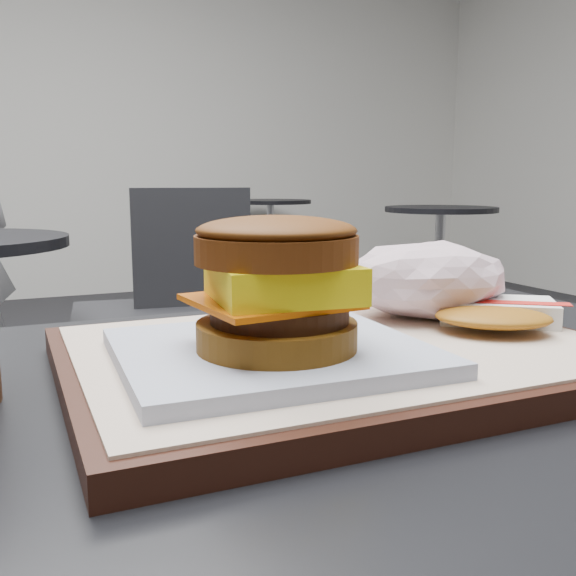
# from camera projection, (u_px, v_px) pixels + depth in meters

# --- Properties ---
(serving_tray) EXTENTS (0.38, 0.28, 0.02)m
(serving_tray) POSITION_uv_depth(u_px,v_px,m) (341.00, 356.00, 0.46)
(serving_tray) COLOR black
(serving_tray) RESTS_ON customer_table
(breakfast_sandwich) EXTENTS (0.20, 0.18, 0.09)m
(breakfast_sandwich) POSITION_uv_depth(u_px,v_px,m) (276.00, 301.00, 0.40)
(breakfast_sandwich) COLOR silver
(breakfast_sandwich) RESTS_ON serving_tray
(hash_brown) EXTENTS (0.14, 0.13, 0.02)m
(hash_brown) POSITION_uv_depth(u_px,v_px,m) (495.00, 314.00, 0.50)
(hash_brown) COLOR white
(hash_brown) RESTS_ON serving_tray
(crumpled_wrapper) EXTENTS (0.14, 0.11, 0.06)m
(crumpled_wrapper) POSITION_uv_depth(u_px,v_px,m) (427.00, 279.00, 0.54)
(crumpled_wrapper) COLOR white
(crumpled_wrapper) RESTS_ON serving_tray
(neighbor_chair) EXTENTS (0.63, 0.47, 0.88)m
(neighbor_chair) POSITION_uv_depth(u_px,v_px,m) (158.00, 299.00, 2.15)
(neighbor_chair) COLOR #AEAEB3
(neighbor_chair) RESTS_ON ground
(bg_table_near) EXTENTS (0.66, 0.66, 0.75)m
(bg_table_near) POSITION_uv_depth(u_px,v_px,m) (440.00, 238.00, 3.82)
(bg_table_near) COLOR black
(bg_table_near) RESTS_ON ground
(bg_table_far) EXTENTS (0.66, 0.66, 0.75)m
(bg_table_far) POSITION_uv_depth(u_px,v_px,m) (270.00, 223.00, 5.20)
(bg_table_far) COLOR black
(bg_table_far) RESTS_ON ground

